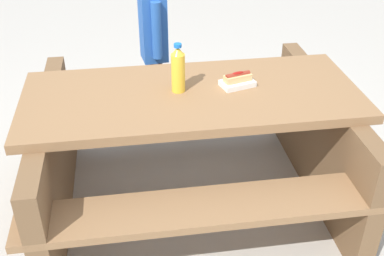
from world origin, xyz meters
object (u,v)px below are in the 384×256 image
Objects in this scene: soda_bottle at (178,69)px; hotdog_tray at (238,81)px; child_in_coat at (153,29)px; picnic_table at (192,140)px.

hotdog_tray is at bearing 8.45° from soda_bottle.
soda_bottle is 1.29× the size of hotdog_tray.
hotdog_tray is 0.97m from child_in_coat.
soda_bottle reaches higher than picnic_table.
soda_bottle is 0.34m from hotdog_tray.
soda_bottle is at bearing -171.55° from hotdog_tray.
child_in_coat reaches higher than soda_bottle.
picnic_table is 0.42m from hotdog_tray.
hotdog_tray is at bearing -59.58° from child_in_coat.
soda_bottle is (-0.07, 0.02, 0.43)m from picnic_table.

